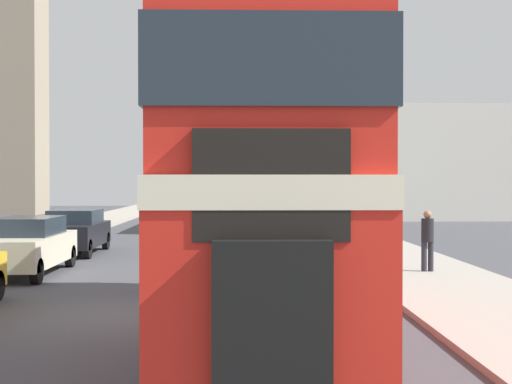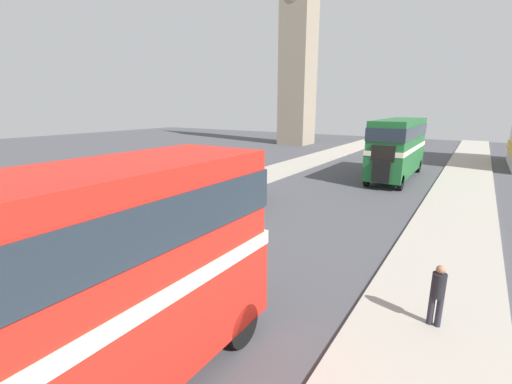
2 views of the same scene
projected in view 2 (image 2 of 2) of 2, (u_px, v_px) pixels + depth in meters
ground_plane at (72, 348)px, 7.83m from camera, size 120.00×120.00×0.00m
bus_distant at (398, 144)px, 25.44m from camera, size 2.48×9.46×4.43m
car_parked_mid at (155, 219)px, 14.33m from camera, size 1.73×4.40×1.53m
car_parked_far at (234, 192)px, 18.79m from camera, size 1.74×4.11×1.52m
pedestrian_walking at (438, 292)px, 8.26m from camera, size 0.32×0.32×1.60m
church_tower at (300, 7)px, 45.21m from camera, size 4.25×4.25×35.43m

